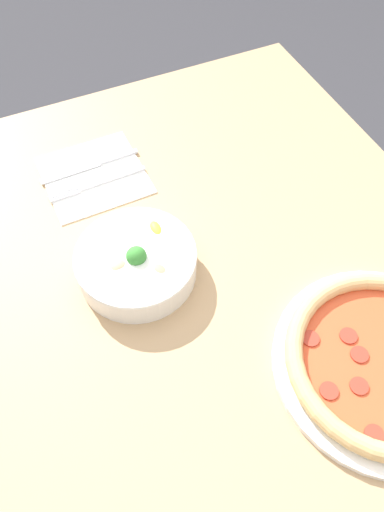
% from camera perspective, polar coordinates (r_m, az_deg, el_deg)
% --- Properties ---
extents(ground_plane, '(8.00, 8.00, 0.00)m').
position_cam_1_polar(ground_plane, '(1.50, 3.53, -21.14)').
color(ground_plane, '#333338').
extents(dining_table, '(1.24, 0.83, 0.78)m').
position_cam_1_polar(dining_table, '(0.88, 5.76, -10.59)').
color(dining_table, tan).
rests_on(dining_table, ground_plane).
extents(bowl, '(0.19, 0.19, 0.07)m').
position_cam_1_polar(bowl, '(0.79, -6.35, -0.58)').
color(bowl, white).
rests_on(bowl, dining_table).
extents(napkin, '(0.18, 0.18, 0.00)m').
position_cam_1_polar(napkin, '(0.96, -11.13, 9.04)').
color(napkin, white).
rests_on(napkin, dining_table).
extents(fork, '(0.02, 0.18, 0.00)m').
position_cam_1_polar(fork, '(0.94, -10.55, 8.19)').
color(fork, silver).
rests_on(fork, napkin).
extents(knife, '(0.02, 0.19, 0.01)m').
position_cam_1_polar(knife, '(0.98, -11.11, 10.20)').
color(knife, silver).
rests_on(knife, napkin).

